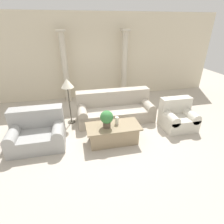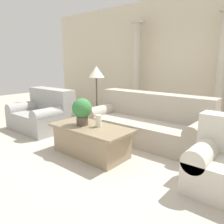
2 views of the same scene
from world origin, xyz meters
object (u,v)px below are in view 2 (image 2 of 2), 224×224
object	(u,v)px
loveseat	(43,113)
floor_lamp	(96,75)
coffee_table	(91,140)
potted_plant	(82,110)
sofa_long	(148,122)

from	to	relation	value
loveseat	floor_lamp	distance (m)	1.49
coffee_table	potted_plant	distance (m)	0.52
floor_lamp	loveseat	bearing A→B (deg)	-132.53
loveseat	sofa_long	bearing A→B (deg)	21.52
coffee_table	loveseat	bearing A→B (deg)	169.47
loveseat	coffee_table	xyz separation A→B (m)	(1.89, -0.35, -0.11)
sofa_long	floor_lamp	world-z (taller)	floor_lamp
potted_plant	floor_lamp	size ratio (longest dim) A/B	0.32
sofa_long	potted_plant	size ratio (longest dim) A/B	5.34
sofa_long	coffee_table	xyz separation A→B (m)	(-0.33, -1.23, -0.10)
potted_plant	sofa_long	bearing A→B (deg)	68.11
sofa_long	floor_lamp	size ratio (longest dim) A/B	1.69
sofa_long	potted_plant	xyz separation A→B (m)	(-0.50, -1.25, 0.38)
sofa_long	loveseat	world-z (taller)	same
potted_plant	floor_lamp	world-z (taller)	floor_lamp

